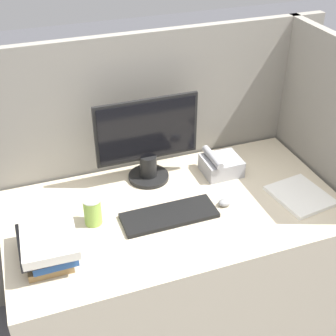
{
  "coord_description": "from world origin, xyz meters",
  "views": [
    {
      "loc": [
        -0.59,
        -1.14,
        2.1
      ],
      "look_at": [
        -0.02,
        0.44,
        0.98
      ],
      "focal_mm": 50.0,
      "sensor_mm": 36.0,
      "label": 1
    }
  ],
  "objects_px": {
    "desk_telephone": "(221,165)",
    "coffee_cup": "(92,211)",
    "keyboard": "(169,215)",
    "book_stack": "(49,243)",
    "monitor": "(148,143)",
    "mouse": "(225,202)"
  },
  "relations": [
    {
      "from": "desk_telephone",
      "to": "coffee_cup",
      "type": "bearing_deg",
      "value": -166.54
    },
    {
      "from": "keyboard",
      "to": "book_stack",
      "type": "distance_m",
      "value": 0.53
    },
    {
      "from": "desk_telephone",
      "to": "monitor",
      "type": "bearing_deg",
      "value": 167.35
    },
    {
      "from": "coffee_cup",
      "to": "desk_telephone",
      "type": "xyz_separation_m",
      "value": [
        0.68,
        0.16,
        -0.02
      ]
    },
    {
      "from": "keyboard",
      "to": "monitor",
      "type": "bearing_deg",
      "value": 88.69
    },
    {
      "from": "monitor",
      "to": "book_stack",
      "type": "xyz_separation_m",
      "value": [
        -0.53,
        -0.39,
        -0.13
      ]
    },
    {
      "from": "keyboard",
      "to": "desk_telephone",
      "type": "bearing_deg",
      "value": 33.76
    },
    {
      "from": "coffee_cup",
      "to": "book_stack",
      "type": "height_order",
      "value": "book_stack"
    },
    {
      "from": "keyboard",
      "to": "book_stack",
      "type": "height_order",
      "value": "book_stack"
    },
    {
      "from": "coffee_cup",
      "to": "desk_telephone",
      "type": "bearing_deg",
      "value": 13.46
    },
    {
      "from": "mouse",
      "to": "desk_telephone",
      "type": "bearing_deg",
      "value": 69.17
    },
    {
      "from": "desk_telephone",
      "to": "keyboard",
      "type": "bearing_deg",
      "value": -146.24
    },
    {
      "from": "mouse",
      "to": "coffee_cup",
      "type": "height_order",
      "value": "coffee_cup"
    },
    {
      "from": "keyboard",
      "to": "coffee_cup",
      "type": "relative_size",
      "value": 3.23
    },
    {
      "from": "monitor",
      "to": "mouse",
      "type": "height_order",
      "value": "monitor"
    },
    {
      "from": "mouse",
      "to": "coffee_cup",
      "type": "distance_m",
      "value": 0.59
    },
    {
      "from": "monitor",
      "to": "desk_telephone",
      "type": "xyz_separation_m",
      "value": [
        0.35,
        -0.08,
        -0.15
      ]
    },
    {
      "from": "monitor",
      "to": "mouse",
      "type": "xyz_separation_m",
      "value": [
        0.26,
        -0.33,
        -0.18
      ]
    },
    {
      "from": "mouse",
      "to": "coffee_cup",
      "type": "xyz_separation_m",
      "value": [
        -0.59,
        0.08,
        0.05
      ]
    },
    {
      "from": "keyboard",
      "to": "desk_telephone",
      "type": "xyz_separation_m",
      "value": [
        0.36,
        0.24,
        0.04
      ]
    },
    {
      "from": "coffee_cup",
      "to": "desk_telephone",
      "type": "distance_m",
      "value": 0.7
    },
    {
      "from": "coffee_cup",
      "to": "desk_telephone",
      "type": "relative_size",
      "value": 0.71
    }
  ]
}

